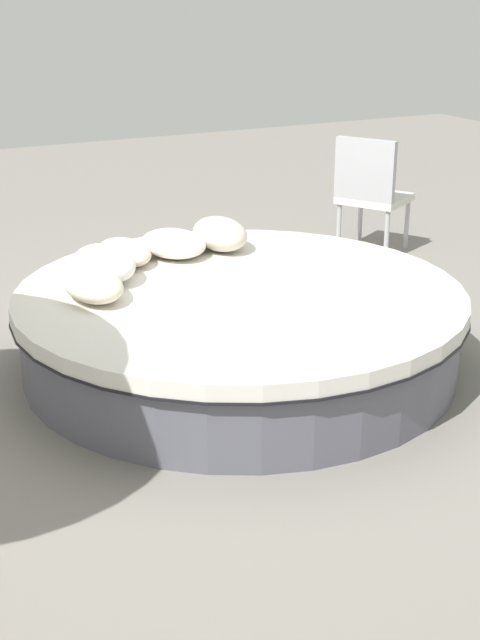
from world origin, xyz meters
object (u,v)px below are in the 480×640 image
at_px(throw_pillow_2, 124,252).
at_px(throw_pillow_0, 220,234).
at_px(round_bed, 240,327).
at_px(patio_chair, 370,188).
at_px(throw_pillow_4, 92,284).
at_px(throw_pillow_1, 173,243).
at_px(throw_pillow_3, 104,263).

bearing_deg(throw_pillow_2, throw_pillow_0, 89.60).
distance_m(round_bed, patio_chair, 2.61).
distance_m(throw_pillow_4, patio_chair, 3.16).
height_order(throw_pillow_0, throw_pillow_2, throw_pillow_0).
bearing_deg(round_bed, throw_pillow_0, 162.38).
relative_size(round_bed, throw_pillow_0, 5.40).
relative_size(round_bed, throw_pillow_2, 5.15).
relative_size(throw_pillow_1, patio_chair, 0.55).
xyz_separation_m(throw_pillow_1, throw_pillow_3, (0.29, -0.57, 0.02)).
distance_m(throw_pillow_1, throw_pillow_3, 0.64).
height_order(throw_pillow_3, patio_chair, patio_chair).
bearing_deg(patio_chair, throw_pillow_4, -94.39).
bearing_deg(throw_pillow_4, throw_pillow_2, 144.84).
distance_m(round_bed, throw_pillow_1, 0.87).
bearing_deg(throw_pillow_4, throw_pillow_1, 128.03).
bearing_deg(patio_chair, throw_pillow_0, -95.34).
height_order(throw_pillow_0, throw_pillow_1, throw_pillow_0).
bearing_deg(patio_chair, round_bed, -81.80).
bearing_deg(throw_pillow_4, throw_pillow_3, 149.81).
distance_m(throw_pillow_1, throw_pillow_4, 0.94).
bearing_deg(throw_pillow_1, throw_pillow_0, 85.17).
distance_m(throw_pillow_2, patio_chair, 2.59).
distance_m(round_bed, throw_pillow_0, 0.89).
bearing_deg(throw_pillow_2, patio_chair, 108.51).
relative_size(round_bed, throw_pillow_4, 4.89).
distance_m(round_bed, throw_pillow_3, 0.90).
bearing_deg(throw_pillow_3, throw_pillow_0, 106.34).
height_order(throw_pillow_2, throw_pillow_4, throw_pillow_4).
bearing_deg(throw_pillow_1, round_bed, 5.24).
bearing_deg(round_bed, throw_pillow_2, -151.89).
bearing_deg(throw_pillow_3, round_bed, 50.98).
height_order(round_bed, throw_pillow_4, throw_pillow_4).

